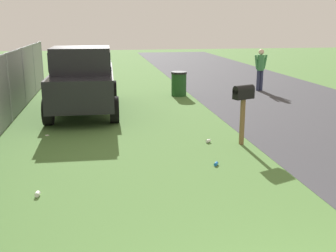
% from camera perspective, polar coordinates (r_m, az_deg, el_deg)
% --- Properties ---
extents(mailbox, '(0.37, 0.54, 1.42)m').
position_cam_1_polar(mailbox, '(9.43, 10.63, 4.04)').
color(mailbox, brown).
rests_on(mailbox, ground).
extents(pickup_truck, '(4.91, 2.18, 2.09)m').
position_cam_1_polar(pickup_truck, '(12.93, -11.92, 6.62)').
color(pickup_truck, black).
rests_on(pickup_truck, ground).
extents(trash_bin, '(0.61, 0.61, 0.94)m').
position_cam_1_polar(trash_bin, '(15.75, 1.55, 6.01)').
color(trash_bin, '#1E4C1E').
rests_on(trash_bin, ground).
extents(pedestrian, '(0.30, 0.57, 1.72)m').
position_cam_1_polar(pedestrian, '(17.31, 12.97, 8.18)').
color(pedestrian, '#2D3351').
rests_on(pedestrian, ground).
extents(litter_wrapper_midfield_a, '(0.14, 0.12, 0.01)m').
position_cam_1_polar(litter_wrapper_midfield_a, '(10.74, -16.77, -1.26)').
color(litter_wrapper_midfield_a, silver).
rests_on(litter_wrapper_midfield_a, ground).
extents(litter_cup_midfield_b, '(0.11, 0.09, 0.08)m').
position_cam_1_polar(litter_cup_midfield_b, '(7.13, -18.01, -9.14)').
color(litter_cup_midfield_b, white).
rests_on(litter_cup_midfield_b, ground).
extents(litter_can_far_scatter, '(0.14, 0.12, 0.07)m').
position_cam_1_polar(litter_can_far_scatter, '(8.22, 6.82, -5.34)').
color(litter_can_far_scatter, blue).
rests_on(litter_can_far_scatter, ground).
extents(litter_cup_near_hydrant, '(0.12, 0.13, 0.08)m').
position_cam_1_polar(litter_cup_near_hydrant, '(9.71, 5.72, -2.13)').
color(litter_cup_near_hydrant, white).
rests_on(litter_cup_near_hydrant, ground).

